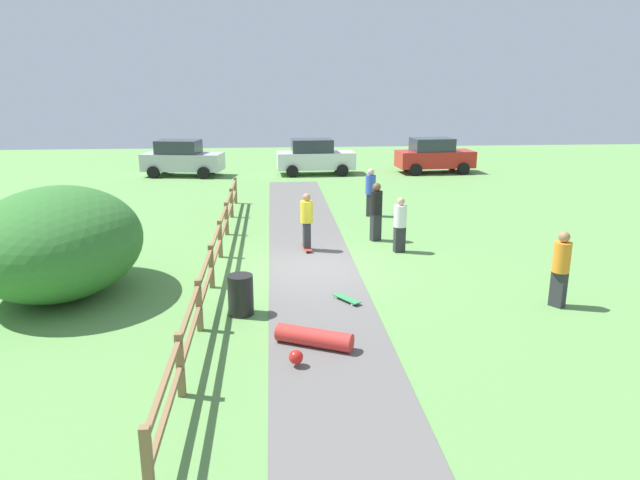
{
  "coord_description": "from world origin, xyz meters",
  "views": [
    {
      "loc": [
        -1.06,
        -15.02,
        4.96
      ],
      "look_at": [
        0.14,
        -0.7,
        1.0
      ],
      "focal_mm": 32.47,
      "sensor_mm": 36.0,
      "label": 1
    }
  ],
  "objects": [
    {
      "name": "skater_fallen",
      "position": [
        -0.35,
        -4.89,
        0.2
      ],
      "size": [
        1.53,
        1.41,
        0.36
      ],
      "color": "red",
      "rests_on": "asphalt_path"
    },
    {
      "name": "bystander_white",
      "position": [
        2.7,
        1.39,
        0.91
      ],
      "size": [
        0.44,
        0.44,
        1.66
      ],
      "color": "#2D2D33",
      "rests_on": "ground_plane"
    },
    {
      "name": "bush_large",
      "position": [
        -6.12,
        -1.46,
        1.3
      ],
      "size": [
        3.83,
        4.6,
        2.6
      ],
      "primitive_type": "ellipsoid",
      "color": "#33702D",
      "rests_on": "ground_plane"
    },
    {
      "name": "trash_bin",
      "position": [
        -1.8,
        -3.06,
        0.45
      ],
      "size": [
        0.56,
        0.56,
        0.9
      ],
      "primitive_type": "cylinder",
      "color": "black",
      "rests_on": "ground_plane"
    },
    {
      "name": "ground_plane",
      "position": [
        0.0,
        0.0,
        0.0
      ],
      "size": [
        60.0,
        60.0,
        0.0
      ],
      "primitive_type": "plane",
      "color": "#60934C"
    },
    {
      "name": "asphalt_path",
      "position": [
        0.0,
        0.0,
        0.01
      ],
      "size": [
        2.4,
        28.0,
        0.02
      ],
      "primitive_type": "cube",
      "color": "#605E5B",
      "rests_on": "ground_plane"
    },
    {
      "name": "wooden_fence",
      "position": [
        -2.6,
        0.0,
        0.67
      ],
      "size": [
        0.12,
        18.12,
        1.1
      ],
      "color": "olive",
      "rests_on": "ground_plane"
    },
    {
      "name": "skateboard_loose",
      "position": [
        0.6,
        -2.55,
        0.09
      ],
      "size": [
        0.61,
        0.78,
        0.08
      ],
      "color": "#338C4C",
      "rests_on": "asphalt_path"
    },
    {
      "name": "bystander_orange",
      "position": [
        5.35,
        -3.2,
        0.97
      ],
      "size": [
        0.52,
        0.52,
        1.76
      ],
      "color": "#2D2D33",
      "rests_on": "ground_plane"
    },
    {
      "name": "skater_riding",
      "position": [
        -0.06,
        1.76,
        0.99
      ],
      "size": [
        0.42,
        0.82,
        1.74
      ],
      "color": "#B23326",
      "rests_on": "asphalt_path"
    },
    {
      "name": "parked_car_red",
      "position": [
        7.94,
        16.52,
        0.96
      ],
      "size": [
        4.31,
        2.22,
        1.92
      ],
      "color": "red",
      "rests_on": "ground_plane"
    },
    {
      "name": "bystander_blue",
      "position": [
        2.62,
        6.2,
        1.01
      ],
      "size": [
        0.52,
        0.52,
        1.81
      ],
      "color": "#2D2D33",
      "rests_on": "ground_plane"
    },
    {
      "name": "parked_car_silver",
      "position": [
        -5.87,
        16.54,
        0.96
      ],
      "size": [
        4.42,
        2.51,
        1.92
      ],
      "color": "#B7B7BC",
      "rests_on": "ground_plane"
    },
    {
      "name": "bystander_black",
      "position": [
        2.22,
        2.72,
        1.04
      ],
      "size": [
        0.5,
        0.5,
        1.87
      ],
      "color": "#2D2D33",
      "rests_on": "ground_plane"
    },
    {
      "name": "parked_car_white",
      "position": [
        1.28,
        16.53,
        0.96
      ],
      "size": [
        4.26,
        2.12,
        1.92
      ],
      "color": "silver",
      "rests_on": "ground_plane"
    }
  ]
}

